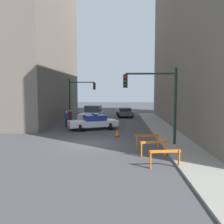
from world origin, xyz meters
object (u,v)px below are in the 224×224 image
at_px(barrier_back, 147,139).
at_px(pedestrian_corner, 70,117).
at_px(police_car, 93,122).
at_px(barrier_front, 165,156).
at_px(traffic_light_near, 158,94).
at_px(parked_car_near, 125,112).
at_px(pedestrian_crossing, 67,119).
at_px(traffic_cone, 117,133).
at_px(white_truck, 92,114).
at_px(traffic_light_far, 78,93).
at_px(barrier_mid, 153,146).

bearing_deg(barrier_back, pedestrian_corner, 124.10).
bearing_deg(police_car, barrier_front, -178.99).
relative_size(traffic_light_near, police_car, 1.03).
relative_size(parked_car_near, barrier_front, 2.78).
xyz_separation_m(pedestrian_crossing, barrier_front, (7.74, -13.28, -0.24)).
bearing_deg(traffic_light_near, traffic_cone, 131.35).
height_order(white_truck, pedestrian_corner, white_truck).
height_order(parked_car_near, pedestrian_crossing, pedestrian_crossing).
distance_m(traffic_light_far, barrier_mid, 19.44).
relative_size(traffic_light_near, barrier_front, 3.27).
distance_m(traffic_light_near, police_car, 9.04).
bearing_deg(barrier_mid, barrier_front, -82.59).
bearing_deg(police_car, traffic_light_far, -1.73).
distance_m(traffic_light_far, pedestrian_crossing, 7.10).
height_order(traffic_light_near, barrier_mid, traffic_light_near).
height_order(pedestrian_corner, traffic_cone, pedestrian_corner).
bearing_deg(barrier_front, pedestrian_corner, 117.23).
xyz_separation_m(traffic_light_near, traffic_light_far, (-8.03, 14.92, -0.13)).
height_order(pedestrian_crossing, pedestrian_corner, same).
relative_size(white_truck, barrier_front, 3.50).
relative_size(traffic_light_far, police_car, 1.03).
bearing_deg(pedestrian_corner, traffic_light_near, 117.82).
bearing_deg(barrier_front, white_truck, 107.67).
bearing_deg(pedestrian_corner, barrier_front, 106.13).
distance_m(traffic_light_near, barrier_front, 5.79).
distance_m(parked_car_near, barrier_mid, 21.11).
distance_m(traffic_light_far, traffic_cone, 13.19).
distance_m(pedestrian_crossing, traffic_cone, 7.37).
distance_m(white_truck, barrier_front, 18.67).
relative_size(traffic_light_far, white_truck, 0.93).
xyz_separation_m(white_truck, traffic_cone, (3.22, -9.60, -0.59)).
height_order(pedestrian_crossing, barrier_back, pedestrian_crossing).
relative_size(pedestrian_crossing, traffic_cone, 2.53).
relative_size(white_truck, barrier_back, 3.52).
bearing_deg(white_truck, parked_car_near, 58.78).
distance_m(pedestrian_corner, barrier_back, 13.05).
bearing_deg(traffic_light_near, traffic_light_far, 118.30).
bearing_deg(pedestrian_crossing, barrier_mid, 8.63).
distance_m(traffic_light_far, white_truck, 3.83).
relative_size(white_truck, pedestrian_corner, 3.36).
relative_size(traffic_light_near, white_truck, 0.93).
bearing_deg(pedestrian_crossing, traffic_light_far, 154.16).
distance_m(pedestrian_corner, barrier_mid, 14.87).
height_order(police_car, pedestrian_corner, pedestrian_corner).
height_order(pedestrian_corner, barrier_mid, pedestrian_corner).
relative_size(traffic_light_far, parked_car_near, 1.18).
height_order(parked_car_near, barrier_mid, parked_car_near).
bearing_deg(traffic_cone, pedestrian_corner, 127.71).
bearing_deg(barrier_mid, traffic_light_far, 112.58).
relative_size(traffic_light_far, pedestrian_corner, 3.13).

